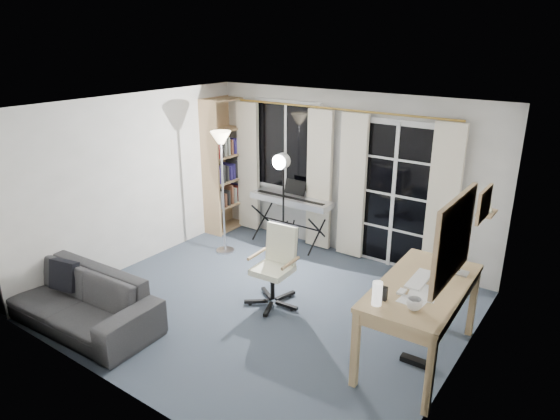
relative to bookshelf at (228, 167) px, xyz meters
The scene contains 17 objects.
floor 2.98m from the bookshelf, 40.16° to the right, with size 4.50×4.00×0.02m, color #333C4B.
window 1.18m from the bookshelf, ahead, with size 1.20×0.08×1.40m.
french_door 2.88m from the bookshelf, ahead, with size 1.32×0.09×2.11m.
curtains 1.99m from the bookshelf, ahead, with size 3.60×0.07×2.13m.
bookshelf is the anchor object (origin of this frame).
torchiere_lamp 1.18m from the bookshelf, 52.65° to the right, with size 0.32×0.32×1.84m.
keyboard_piano 1.39m from the bookshelf, ahead, with size 1.34×0.65×0.97m.
studio_light 1.75m from the bookshelf, 23.29° to the right, with size 0.30×0.33×1.65m.
office_chair 2.74m from the bookshelf, 36.39° to the right, with size 0.66×0.68×0.98m.
desk 4.38m from the bookshelf, 23.37° to the right, with size 0.83×1.59×0.84m.
monitor 4.40m from the bookshelf, 16.96° to the right, with size 0.21×0.61×0.53m.
desk_clutter 4.43m from the bookshelf, 26.66° to the right, with size 0.48×0.96×1.06m.
mug 4.68m from the bookshelf, 28.52° to the right, with size 0.14×0.11×0.14m, color silver.
wall_mirror 4.88m from the bookshelf, 26.26° to the right, with size 0.04×0.94×0.74m.
framed_print 4.57m from the bookshelf, 15.96° to the right, with size 0.03×0.42×0.32m.
wall_shelf 4.37m from the bookshelf, ahead, with size 0.16×0.30×0.18m.
sofa 3.46m from the bookshelf, 79.98° to the right, with size 2.10×0.70×0.81m.
Camera 1 is at (3.25, -4.27, 3.15)m, focal length 32.00 mm.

